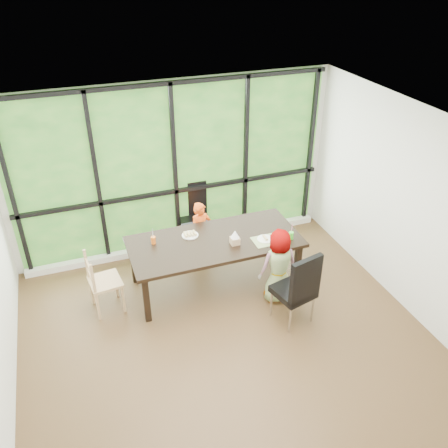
# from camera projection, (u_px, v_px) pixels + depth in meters

# --- Properties ---
(ground) EXTENTS (5.00, 5.00, 0.00)m
(ground) POSITION_uv_depth(u_px,v_px,m) (225.00, 334.00, 5.99)
(ground) COLOR black
(ground) RESTS_ON ground
(back_wall) EXTENTS (5.00, 0.00, 5.00)m
(back_wall) POSITION_uv_depth(u_px,v_px,m) (174.00, 169.00, 7.10)
(back_wall) COLOR silver
(back_wall) RESTS_ON ground
(foliage_backdrop) EXTENTS (4.80, 0.02, 2.65)m
(foliage_backdrop) POSITION_uv_depth(u_px,v_px,m) (174.00, 169.00, 7.08)
(foliage_backdrop) COLOR #214D1D
(foliage_backdrop) RESTS_ON back_wall
(window_mullions) EXTENTS (4.80, 0.06, 2.65)m
(window_mullions) POSITION_uv_depth(u_px,v_px,m) (175.00, 170.00, 7.05)
(window_mullions) COLOR black
(window_mullions) RESTS_ON back_wall
(window_sill) EXTENTS (4.80, 0.12, 0.10)m
(window_sill) POSITION_uv_depth(u_px,v_px,m) (180.00, 244.00, 7.69)
(window_sill) COLOR silver
(window_sill) RESTS_ON ground
(dining_table) EXTENTS (2.46, 1.26, 0.75)m
(dining_table) POSITION_uv_depth(u_px,v_px,m) (215.00, 262.00, 6.69)
(dining_table) COLOR black
(dining_table) RESTS_ON ground
(chair_window_leather) EXTENTS (0.51, 0.51, 1.08)m
(chair_window_leather) POSITION_uv_depth(u_px,v_px,m) (195.00, 218.00, 7.44)
(chair_window_leather) COLOR black
(chair_window_leather) RESTS_ON ground
(chair_interior_leather) EXTENTS (0.56, 0.56, 1.08)m
(chair_interior_leather) POSITION_uv_depth(u_px,v_px,m) (294.00, 287.00, 5.96)
(chair_interior_leather) COLOR black
(chair_interior_leather) RESTS_ON ground
(chair_end_beech) EXTENTS (0.45, 0.46, 0.90)m
(chair_end_beech) POSITION_uv_depth(u_px,v_px,m) (105.00, 282.00, 6.19)
(chair_end_beech) COLOR tan
(chair_end_beech) RESTS_ON ground
(child_toddler) EXTENTS (0.41, 0.32, 0.99)m
(child_toddler) POSITION_uv_depth(u_px,v_px,m) (201.00, 232.00, 7.15)
(child_toddler) COLOR #D6470F
(child_toddler) RESTS_ON ground
(child_older) EXTENTS (0.54, 0.35, 1.10)m
(child_older) POSITION_uv_depth(u_px,v_px,m) (279.00, 266.00, 6.33)
(child_older) COLOR slate
(child_older) RESTS_ON ground
(placemat) EXTENTS (0.40, 0.29, 0.01)m
(placemat) POSITION_uv_depth(u_px,v_px,m) (267.00, 240.00, 6.49)
(placemat) COLOR tan
(placemat) RESTS_ON dining_table
(plate_far) EXTENTS (0.23, 0.23, 0.01)m
(plate_far) POSITION_uv_depth(u_px,v_px,m) (190.00, 235.00, 6.60)
(plate_far) COLOR white
(plate_far) RESTS_ON dining_table
(plate_near) EXTENTS (0.22, 0.22, 0.01)m
(plate_near) POSITION_uv_depth(u_px,v_px,m) (265.00, 239.00, 6.51)
(plate_near) COLOR white
(plate_near) RESTS_ON dining_table
(orange_cup) EXTENTS (0.07, 0.07, 0.10)m
(orange_cup) POSITION_uv_depth(u_px,v_px,m) (153.00, 240.00, 6.41)
(orange_cup) COLOR orange
(orange_cup) RESTS_ON dining_table
(green_cup) EXTENTS (0.07, 0.07, 0.11)m
(green_cup) POSITION_uv_depth(u_px,v_px,m) (291.00, 235.00, 6.51)
(green_cup) COLOR #3FD82E
(green_cup) RESTS_ON dining_table
(tissue_box) EXTENTS (0.12, 0.12, 0.10)m
(tissue_box) POSITION_uv_depth(u_px,v_px,m) (235.00, 241.00, 6.40)
(tissue_box) COLOR tan
(tissue_box) RESTS_ON dining_table
(crepe_rolls_far) EXTENTS (0.20, 0.12, 0.04)m
(crepe_rolls_far) POSITION_uv_depth(u_px,v_px,m) (190.00, 234.00, 6.58)
(crepe_rolls_far) COLOR tan
(crepe_rolls_far) RESTS_ON plate_far
(crepe_rolls_near) EXTENTS (0.05, 0.12, 0.04)m
(crepe_rolls_near) POSITION_uv_depth(u_px,v_px,m) (265.00, 238.00, 6.50)
(crepe_rolls_near) COLOR tan
(crepe_rolls_near) RESTS_ON plate_near
(straw_white) EXTENTS (0.01, 0.04, 0.20)m
(straw_white) POSITION_uv_depth(u_px,v_px,m) (153.00, 234.00, 6.36)
(straw_white) COLOR white
(straw_white) RESTS_ON orange_cup
(straw_pink) EXTENTS (0.01, 0.04, 0.20)m
(straw_pink) POSITION_uv_depth(u_px,v_px,m) (292.00, 230.00, 6.46)
(straw_pink) COLOR pink
(straw_pink) RESTS_ON green_cup
(tissue) EXTENTS (0.12, 0.12, 0.11)m
(tissue) POSITION_uv_depth(u_px,v_px,m) (235.00, 234.00, 6.34)
(tissue) COLOR white
(tissue) RESTS_ON tissue_box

